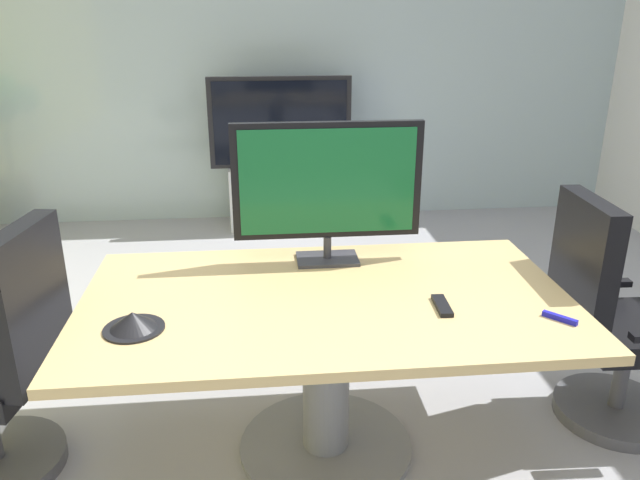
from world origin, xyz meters
TOP-DOWN VIEW (x-y plane):
  - ground_plane at (0.00, 0.00)m, footprint 7.66×7.66m
  - wall_back_glass_partition at (0.00, 3.33)m, footprint 6.26×0.10m
  - conference_table at (0.05, -0.04)m, footprint 1.96×1.11m
  - office_chair_left at (-1.26, -0.04)m, footprint 0.63×0.61m
  - office_chair_right at (1.35, 0.06)m, footprint 0.60×0.58m
  - tv_monitor at (0.09, 0.34)m, footprint 0.84×0.18m
  - wall_display_unit at (-0.01, 2.98)m, footprint 1.20×0.36m
  - conference_phone at (-0.68, -0.24)m, footprint 0.22×0.22m
  - remote_control at (0.48, -0.19)m, footprint 0.06×0.17m
  - whiteboard_marker at (0.89, -0.33)m, footprint 0.10×0.11m

SIDE VIEW (x-z plane):
  - ground_plane at x=0.00m, z-range 0.00..0.00m
  - wall_display_unit at x=-0.01m, z-range -0.21..1.10m
  - office_chair_left at x=-1.26m, z-range -0.09..1.00m
  - office_chair_right at x=1.35m, z-range -0.09..1.00m
  - conference_table at x=0.05m, z-range 0.18..0.93m
  - remote_control at x=0.48m, z-range 0.75..0.77m
  - whiteboard_marker at x=0.89m, z-range 0.75..0.77m
  - conference_phone at x=-0.68m, z-range 0.74..0.81m
  - tv_monitor at x=0.09m, z-range 0.79..1.42m
  - wall_back_glass_partition at x=0.00m, z-range 0.00..2.78m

